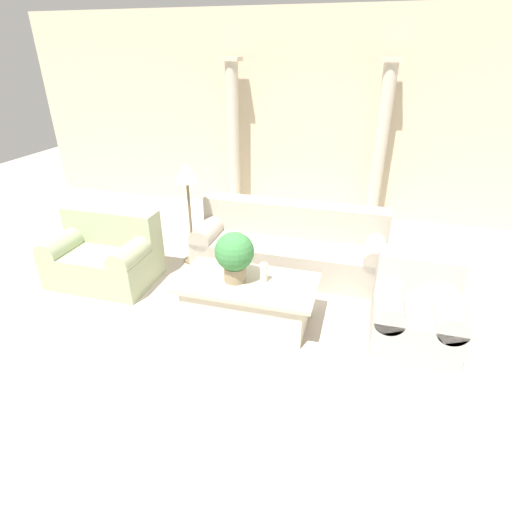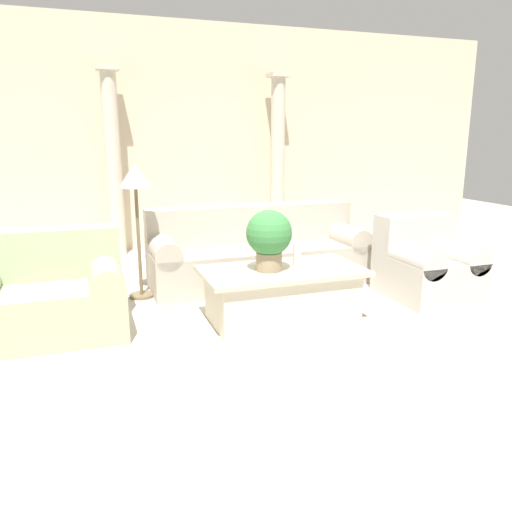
# 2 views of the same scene
# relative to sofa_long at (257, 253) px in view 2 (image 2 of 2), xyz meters

# --- Properties ---
(ground_plane) EXTENTS (16.00, 16.00, 0.00)m
(ground_plane) POSITION_rel_sofa_long_xyz_m (-0.24, -0.86, -0.34)
(ground_plane) COLOR #BCB2A3
(wall_back) EXTENTS (10.00, 0.06, 3.20)m
(wall_back) POSITION_rel_sofa_long_xyz_m (-0.24, 2.24, 1.26)
(wall_back) COLOR beige
(wall_back) RESTS_ON ground_plane
(sofa_long) EXTENTS (2.41, 0.84, 0.85)m
(sofa_long) POSITION_rel_sofa_long_xyz_m (0.00, 0.00, 0.00)
(sofa_long) COLOR #ADA393
(sofa_long) RESTS_ON ground_plane
(loveseat) EXTENTS (1.23, 0.84, 0.85)m
(loveseat) POSITION_rel_sofa_long_xyz_m (-2.16, -0.85, 0.01)
(loveseat) COLOR #A1AC85
(loveseat) RESTS_ON ground_plane
(coffee_table) EXTENTS (1.43, 0.76, 0.48)m
(coffee_table) POSITION_rel_sofa_long_xyz_m (-0.20, -1.23, -0.09)
(coffee_table) COLOR beige
(coffee_table) RESTS_ON ground_plane
(potted_plant) EXTENTS (0.40, 0.40, 0.53)m
(potted_plant) POSITION_rel_sofa_long_xyz_m (-0.33, -1.24, 0.44)
(potted_plant) COLOR #937F60
(potted_plant) RESTS_ON coffee_table
(pillar_candle) EXTENTS (0.08, 0.08, 0.21)m
(pillar_candle) POSITION_rel_sofa_long_xyz_m (-0.04, -1.18, 0.24)
(pillar_candle) COLOR silver
(pillar_candle) RESTS_ON coffee_table
(floor_lamp) EXTENTS (0.33, 0.33, 1.36)m
(floor_lamp) POSITION_rel_sofa_long_xyz_m (-1.31, -0.13, 0.79)
(floor_lamp) COLOR brown
(floor_lamp) RESTS_ON ground_plane
(column_left) EXTENTS (0.29, 0.29, 2.51)m
(column_left) POSITION_rel_sofa_long_xyz_m (-1.39, 1.91, 0.94)
(column_left) COLOR beige
(column_left) RESTS_ON ground_plane
(column_right) EXTENTS (0.29, 0.29, 2.51)m
(column_right) POSITION_rel_sofa_long_xyz_m (0.99, 1.91, 0.94)
(column_right) COLOR beige
(column_right) RESTS_ON ground_plane
(armchair) EXTENTS (0.80, 0.87, 0.82)m
(armchair) POSITION_rel_sofa_long_xyz_m (1.47, -1.04, 0.01)
(armchair) COLOR #B7B2A8
(armchair) RESTS_ON ground_plane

